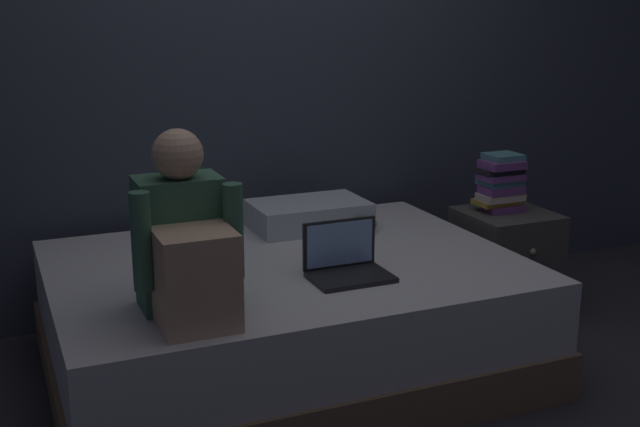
# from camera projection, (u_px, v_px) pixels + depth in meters

# --- Properties ---
(ground_plane) EXTENTS (8.00, 8.00, 0.00)m
(ground_plane) POSITION_uv_depth(u_px,v_px,m) (356.00, 389.00, 3.36)
(ground_plane) COLOR #2D2D33
(wall_back) EXTENTS (5.60, 0.10, 2.70)m
(wall_back) POSITION_uv_depth(u_px,v_px,m) (258.00, 49.00, 4.08)
(wall_back) COLOR #383D4C
(wall_back) RESTS_ON ground_plane
(bed) EXTENTS (2.00, 1.50, 0.51)m
(bed) POSITION_uv_depth(u_px,v_px,m) (286.00, 316.00, 3.49)
(bed) COLOR #7A6047
(bed) RESTS_ON ground_plane
(nightstand) EXTENTS (0.44, 0.46, 0.54)m
(nightstand) POSITION_uv_depth(u_px,v_px,m) (505.00, 262.00, 4.16)
(nightstand) COLOR #474442
(nightstand) RESTS_ON ground_plane
(person_sitting) EXTENTS (0.39, 0.44, 0.66)m
(person_sitting) POSITION_uv_depth(u_px,v_px,m) (186.00, 246.00, 2.78)
(person_sitting) COLOR #38664C
(person_sitting) RESTS_ON bed
(laptop) EXTENTS (0.32, 0.23, 0.22)m
(laptop) POSITION_uv_depth(u_px,v_px,m) (346.00, 263.00, 3.21)
(laptop) COLOR black
(laptop) RESTS_ON bed
(pillow) EXTENTS (0.56, 0.36, 0.13)m
(pillow) POSITION_uv_depth(u_px,v_px,m) (309.00, 214.00, 3.92)
(pillow) COLOR silver
(pillow) RESTS_ON bed
(book_stack) EXTENTS (0.23, 0.18, 0.30)m
(book_stack) POSITION_uv_depth(u_px,v_px,m) (501.00, 183.00, 4.07)
(book_stack) COLOR #703D84
(book_stack) RESTS_ON nightstand
(clothes_pile) EXTENTS (0.32, 0.28, 0.12)m
(clothes_pile) POSITION_uv_depth(u_px,v_px,m) (334.00, 219.00, 3.87)
(clothes_pile) COLOR #4C6B56
(clothes_pile) RESTS_ON bed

